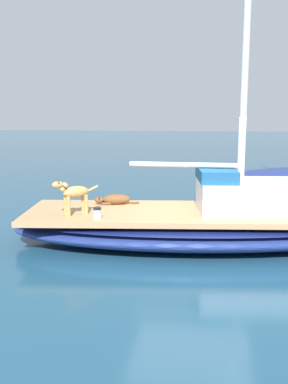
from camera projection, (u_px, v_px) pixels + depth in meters
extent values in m
plane|color=navy|center=(193.00, 243.00, 8.60)|extent=(120.00, 120.00, 0.00)
ellipsoid|color=navy|center=(193.00, 229.00, 8.55)|extent=(3.45, 7.47, 0.56)
ellipsoid|color=navy|center=(193.00, 221.00, 8.52)|extent=(3.47, 7.51, 0.08)
cube|color=tan|center=(194.00, 213.00, 8.49)|extent=(2.93, 6.84, 0.10)
cylinder|color=silver|center=(247.00, 12.00, 7.80)|extent=(0.14, 0.14, 7.45)
cylinder|color=silver|center=(184.00, 165.00, 8.48)|extent=(0.10, 2.20, 0.10)
cube|color=silver|center=(255.00, 196.00, 8.40)|extent=(1.68, 2.37, 0.60)
cube|color=navy|center=(216.00, 174.00, 8.45)|extent=(1.41, 0.87, 0.24)
ellipsoid|color=brown|center=(117.00, 199.00, 9.09)|extent=(0.41, 0.65, 0.22)
ellipsoid|color=brown|center=(99.00, 200.00, 9.06)|extent=(0.18, 0.23, 0.13)
cone|color=black|center=(99.00, 198.00, 9.00)|extent=(0.05, 0.05, 0.05)
cone|color=black|center=(99.00, 197.00, 9.09)|extent=(0.05, 0.05, 0.05)
cylinder|color=brown|center=(107.00, 204.00, 9.03)|extent=(0.10, 0.19, 0.06)
cylinder|color=brown|center=(107.00, 202.00, 9.14)|extent=(0.10, 0.19, 0.06)
cylinder|color=brown|center=(135.00, 202.00, 9.14)|extent=(0.08, 0.18, 0.04)
ellipsoid|color=tan|center=(76.00, 192.00, 8.07)|extent=(0.51, 0.53, 0.22)
cylinder|color=tan|center=(69.00, 207.00, 7.96)|extent=(0.07, 0.07, 0.38)
cylinder|color=tan|center=(66.00, 206.00, 8.07)|extent=(0.07, 0.07, 0.38)
cylinder|color=tan|center=(86.00, 205.00, 8.16)|extent=(0.07, 0.07, 0.38)
cylinder|color=tan|center=(83.00, 203.00, 8.27)|extent=(0.07, 0.07, 0.38)
cylinder|color=tan|center=(64.00, 187.00, 7.92)|extent=(0.21, 0.21, 0.19)
ellipsoid|color=tan|center=(58.00, 185.00, 7.85)|extent=(0.24, 0.25, 0.13)
cone|color=#45331C|center=(58.00, 182.00, 7.80)|extent=(0.05, 0.05, 0.06)
cone|color=#45331C|center=(57.00, 181.00, 7.87)|extent=(0.05, 0.05, 0.06)
torus|color=black|center=(64.00, 187.00, 7.92)|extent=(0.18, 0.18, 0.10)
cylinder|color=tan|center=(93.00, 188.00, 8.26)|extent=(0.18, 0.19, 0.12)
cylinder|color=#B7B7BC|center=(97.00, 217.00, 7.83)|extent=(0.16, 0.16, 0.08)
cylinder|color=#B7B7BC|center=(97.00, 212.00, 7.81)|extent=(0.13, 0.13, 0.10)
cylinder|color=black|center=(97.00, 208.00, 7.80)|extent=(0.15, 0.15, 0.03)
cube|color=navy|center=(275.00, 181.00, 12.16)|extent=(1.59, 2.33, 0.36)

